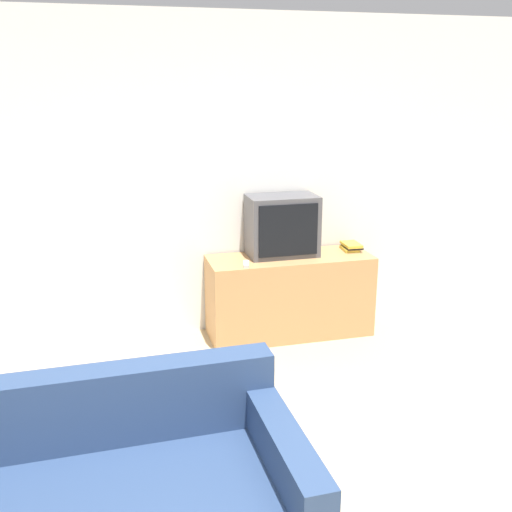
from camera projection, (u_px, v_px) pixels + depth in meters
wall_back at (186, 180)px, 4.83m from camera, size 9.00×0.06×2.60m
tv_stand at (289, 295)px, 5.03m from camera, size 1.36×0.48×0.68m
television at (282, 226)px, 4.91m from camera, size 0.57×0.35×0.50m
book_stack at (351, 246)px, 5.11m from camera, size 0.17×0.22×0.06m
remote_on_stand at (246, 264)px, 4.69m from camera, size 0.08×0.15×0.02m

